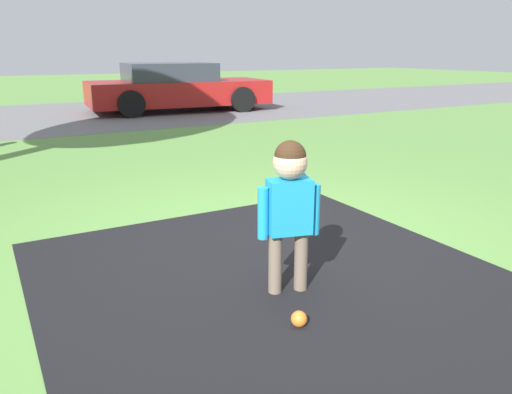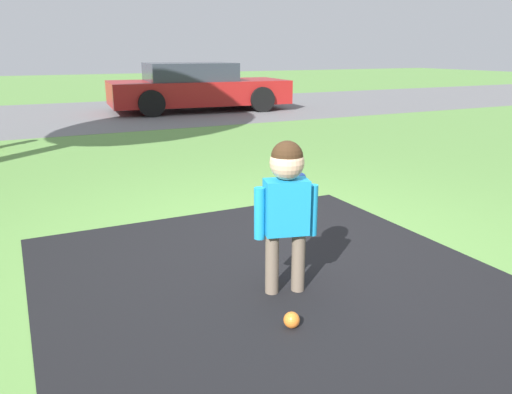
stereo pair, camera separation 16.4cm
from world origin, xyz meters
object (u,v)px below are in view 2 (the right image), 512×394
(sports_ball, at_px, (292,320))
(baseball_bat, at_px, (300,210))
(child, at_px, (286,197))
(parked_car, at_px, (197,88))

(sports_ball, bearing_deg, baseball_bat, 56.08)
(child, distance_m, baseball_bat, 0.31)
(child, relative_size, parked_car, 0.21)
(baseball_bat, xyz_separation_m, sports_ball, (-0.37, -0.55, -0.40))
(child, relative_size, sports_ball, 10.62)
(baseball_bat, bearing_deg, child, -138.86)
(baseball_bat, relative_size, parked_car, 0.16)
(baseball_bat, height_order, sports_ball, baseball_bat)
(child, xyz_separation_m, sports_ball, (-0.17, -0.38, -0.56))
(baseball_bat, bearing_deg, parked_car, 74.28)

